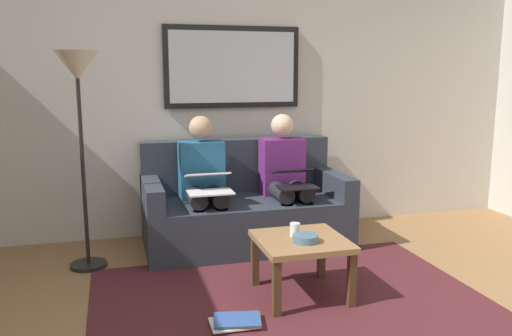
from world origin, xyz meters
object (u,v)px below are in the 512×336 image
coffee_table (301,247)px  laptop_white (209,182)px  framed_mirror (233,67)px  bowl (305,238)px  person_right (204,179)px  standing_lamp (78,90)px  cup (295,230)px  couch (244,208)px  laptop_black (295,178)px  person_left (285,175)px  magazine_stack (235,321)px

coffee_table → laptop_white: bearing=-63.1°
framed_mirror → bowl: framed_mirror is taller
person_right → laptop_white: size_ratio=3.12×
bowl → standing_lamp: (1.42, -1.03, 0.94)m
cup → framed_mirror: bearing=-87.3°
coffee_table → couch: bearing=-85.5°
coffee_table → laptop_black: size_ratio=1.67×
bowl → person_left: person_left is taller
laptop_black → standing_lamp: standing_lamp is taller
bowl → person_left: bearing=-102.5°
couch → coffee_table: size_ratio=2.97×
cup → person_right: bearing=-68.0°
person_right → bowl: bearing=110.6°
laptop_white → standing_lamp: 1.21m
laptop_black → standing_lamp: bearing=-1.5°
person_left → person_right: bearing=0.0°
laptop_black → standing_lamp: size_ratio=0.21×
laptop_white → standing_lamp: standing_lamp is taller
couch → framed_mirror: 1.30m
person_left → magazine_stack: person_left is taller
cup → laptop_black: laptop_black is taller
framed_mirror → couch: bearing=90.0°
framed_mirror → magazine_stack: 2.48m
cup → person_left: person_left is taller
couch → person_left: bearing=169.5°
framed_mirror → standing_lamp: (1.32, 0.66, -0.18)m
framed_mirror → person_left: (-0.37, 0.46, -0.94)m
framed_mirror → person_left: size_ratio=1.11×
bowl → couch: bearing=-85.9°
framed_mirror → laptop_black: framed_mirror is taller
couch → standing_lamp: size_ratio=1.05×
person_left → laptop_white: (0.73, 0.24, 0.02)m
couch → bowl: bearing=94.1°
framed_mirror → bowl: bearing=93.2°
person_right → magazine_stack: 1.57m
cup → person_right: 1.18m
coffee_table → person_left: size_ratio=0.52×
person_right → laptop_white: bearing=90.0°
person_left → magazine_stack: size_ratio=3.44×
laptop_white → person_right: bearing=-90.0°
couch → framed_mirror: size_ratio=1.38×
couch → coffee_table: (-0.10, 1.22, 0.03)m
coffee_table → laptop_black: (-0.27, -0.91, 0.28)m
person_right → magazine_stack: size_ratio=3.44×
standing_lamp → coffee_table: bearing=146.2°
person_left → magazine_stack: bearing=61.1°
couch → person_left: (-0.37, 0.07, 0.30)m
person_right → laptop_white: person_right is taller
person_right → laptop_white: 0.24m
bowl → magazine_stack: (0.53, 0.22, -0.41)m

